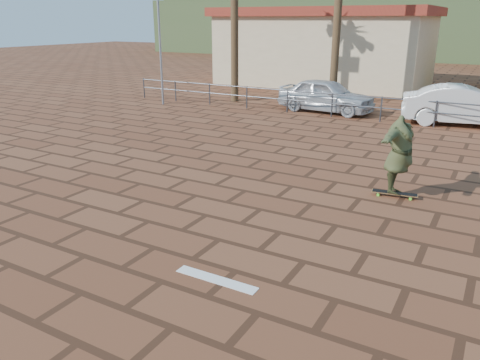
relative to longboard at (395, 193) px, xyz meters
The scene contains 11 objects.
ground 4.49m from the longboard, 121.04° to the right, with size 120.00×120.00×0.00m, color brown.
paint_stripe 5.30m from the longboard, 107.76° to the right, with size 1.40×0.22×0.01m, color white.
guardrail 8.49m from the longboard, 105.87° to the left, with size 24.06×0.06×1.00m.
flagpole 14.85m from the longboard, 149.61° to the left, with size 1.30×0.10×8.00m.
building_west 20.09m from the longboard, 114.62° to the left, with size 12.60×7.60×4.50m.
hill_front 46.30m from the longboard, 92.87° to the left, with size 70.00×18.00×6.00m, color #384C28.
hill_back 57.67m from the longboard, 115.00° to the left, with size 35.00×14.00×8.00m, color #384C28.
longboard is the anchor object (origin of this frame).
skateboarder 0.91m from the longboard, 45.00° to the left, with size 2.19×0.60×1.78m, color #3E4424.
car_silver 10.42m from the longboard, 118.34° to the left, with size 1.68×4.19×1.43m, color #B5B9BD.
car_white 9.19m from the longboard, 86.57° to the left, with size 1.57×4.50×1.48m, color silver.
Camera 1 is at (4.16, -6.56, 3.84)m, focal length 35.00 mm.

